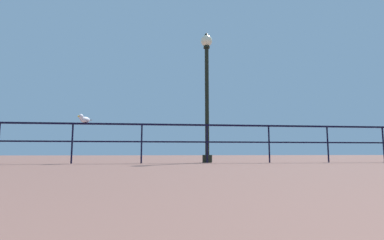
# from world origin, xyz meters

# --- Properties ---
(pier_railing) EXTENTS (18.22, 0.05, 1.08)m
(pier_railing) POSITION_xyz_m (0.00, 9.34, 0.79)
(pier_railing) COLOR black
(pier_railing) RESTS_ON ground_plane
(lamppost_center) EXTENTS (0.34, 0.34, 3.93)m
(lamppost_center) POSITION_xyz_m (0.05, 9.61, 2.32)
(lamppost_center) COLOR black
(lamppost_center) RESTS_ON ground_plane
(seagull_on_rail) EXTENTS (0.33, 0.41, 0.22)m
(seagull_on_rail) POSITION_xyz_m (-3.35, 9.32, 1.18)
(seagull_on_rail) COLOR silver
(seagull_on_rail) RESTS_ON pier_railing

